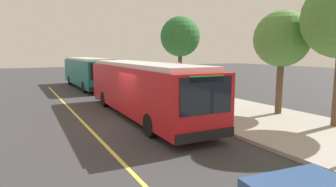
{
  "coord_description": "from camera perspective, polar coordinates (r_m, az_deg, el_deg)",
  "views": [
    {
      "loc": [
        13.13,
        -4.99,
        3.49
      ],
      "look_at": [
        1.22,
        1.32,
        1.55
      ],
      "focal_mm": 30.58,
      "sensor_mm": 36.0,
      "label": 1
    }
  ],
  "objects": [
    {
      "name": "street_tree_near_shelter",
      "position": [
        16.72,
        21.77,
        9.98
      ],
      "size": [
        3.0,
        3.0,
        5.57
      ],
      "color": "brown",
      "rests_on": "sidewalk_curb"
    },
    {
      "name": "bus_shelter",
      "position": [
        20.21,
        4.57,
        3.68
      ],
      "size": [
        2.9,
        1.6,
        2.48
      ],
      "color": "#333338",
      "rests_on": "sidewalk_curb"
    },
    {
      "name": "transit_bus_main",
      "position": [
        15.65,
        -5.19,
        1.28
      ],
      "size": [
        12.5,
        2.84,
        2.95
      ],
      "color": "red",
      "rests_on": "ground_plane"
    },
    {
      "name": "ground_plane",
      "position": [
        14.48,
        -6.95,
        -5.83
      ],
      "size": [
        120.0,
        120.0,
        0.0
      ],
      "primitive_type": "plane",
      "color": "#38383A"
    },
    {
      "name": "street_tree_upstreet",
      "position": [
        25.57,
        2.44,
        11.21
      ],
      "size": [
        3.49,
        3.49,
        6.47
      ],
      "color": "brown",
      "rests_on": "sidewalk_curb"
    },
    {
      "name": "transit_bus_second",
      "position": [
        29.56,
        -15.69,
        4.23
      ],
      "size": [
        11.55,
        2.69,
        2.95
      ],
      "color": "#146B66",
      "rests_on": "ground_plane"
    },
    {
      "name": "lane_stripe_center",
      "position": [
        13.87,
        -15.52,
        -6.68
      ],
      "size": [
        36.0,
        0.14,
        0.01
      ],
      "primitive_type": "cube",
      "color": "#E0D64C",
      "rests_on": "ground_plane"
    },
    {
      "name": "waiting_bench",
      "position": [
        20.18,
        4.9,
        0.0
      ],
      "size": [
        1.6,
        0.48,
        0.95
      ],
      "color": "brown",
      "rests_on": "sidewalk_curb"
    },
    {
      "name": "sidewalk_curb",
      "position": [
        17.46,
        11.78,
        -3.27
      ],
      "size": [
        44.0,
        6.4,
        0.15
      ],
      "primitive_type": "cube",
      "color": "#A8A399",
      "rests_on": "ground_plane"
    },
    {
      "name": "pedestrian_commuter",
      "position": [
        18.13,
        1.48,
        0.65
      ],
      "size": [
        0.24,
        0.4,
        1.69
      ],
      "color": "#282D47",
      "rests_on": "sidewalk_curb"
    },
    {
      "name": "route_sign_post",
      "position": [
        16.87,
        2.06,
        2.96
      ],
      "size": [
        0.44,
        0.08,
        2.8
      ],
      "color": "#333338",
      "rests_on": "sidewalk_curb"
    }
  ]
}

